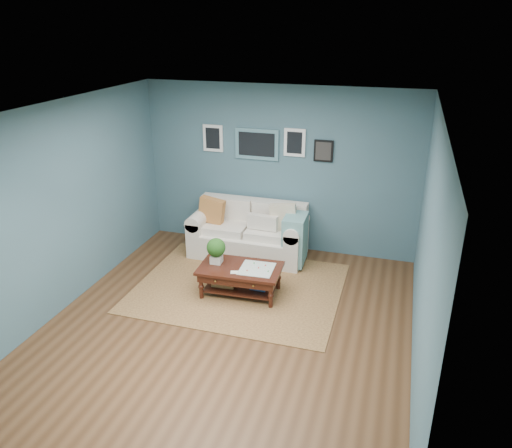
% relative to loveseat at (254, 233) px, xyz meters
% --- Properties ---
extents(room_shell, '(5.00, 5.02, 2.70)m').
position_rel_loveseat_xyz_m(room_shell, '(0.28, -1.97, 0.96)').
color(room_shell, brown).
rests_on(room_shell, ground).
extents(area_rug, '(2.90, 2.32, 0.01)m').
position_rel_loveseat_xyz_m(area_rug, '(0.12, -1.10, -0.39)').
color(area_rug, brown).
rests_on(area_rug, ground).
extents(loveseat, '(1.89, 0.86, 0.97)m').
position_rel_loveseat_xyz_m(loveseat, '(0.00, 0.00, 0.00)').
color(loveseat, silver).
rests_on(loveseat, ground).
extents(coffee_table, '(1.17, 0.72, 0.80)m').
position_rel_loveseat_xyz_m(coffee_table, '(0.13, -1.26, -0.04)').
color(coffee_table, black).
rests_on(coffee_table, ground).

